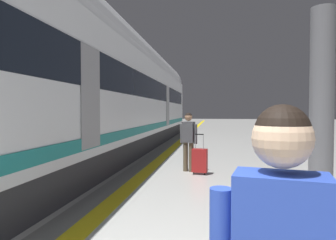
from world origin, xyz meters
TOP-DOWN VIEW (x-y plane):
  - safety_line_strip at (-0.94, 10.00)m, footprint 0.36×80.00m
  - tactile_edge_band at (-1.25, 10.00)m, footprint 0.59×80.00m
  - high_speed_train at (-3.02, 9.32)m, footprint 2.94×28.88m
  - passenger_near at (0.17, 7.29)m, footprint 0.47×0.28m
  - suitcase_near at (0.49, 6.97)m, footprint 0.41×0.29m
  - platform_pillar at (2.89, 5.38)m, footprint 0.56×0.56m

SIDE VIEW (x-z plane):
  - tactile_edge_band at x=-1.25m, z-range 0.00..0.01m
  - safety_line_strip at x=-0.94m, z-range 0.00..0.01m
  - suitcase_near at x=0.49m, z-range -0.17..0.88m
  - passenger_near at x=0.17m, z-range 0.13..1.71m
  - platform_pillar at x=2.89m, z-range -0.08..3.52m
  - high_speed_train at x=-3.02m, z-range 0.02..4.99m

